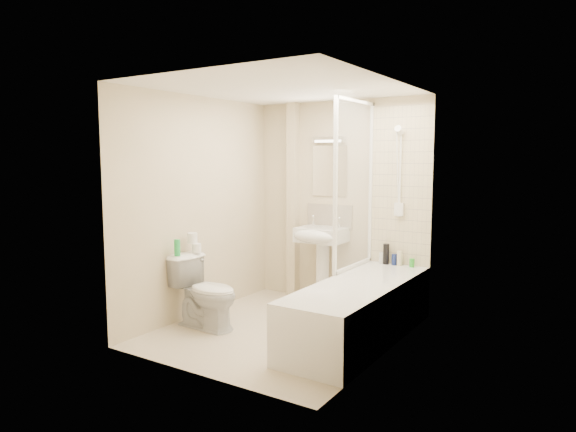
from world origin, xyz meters
The scene contains 24 objects.
floor centered at (0.00, 0.00, 0.00)m, with size 2.50×2.50×0.00m, color beige.
wall_back centered at (0.00, 1.25, 1.20)m, with size 2.20×0.02×2.40m, color beige.
wall_left centered at (-1.10, 0.00, 1.20)m, with size 0.02×2.50×2.40m, color beige.
wall_right centered at (1.10, 0.00, 1.20)m, with size 0.02×2.50×2.40m, color beige.
ceiling centered at (0.00, 0.00, 2.40)m, with size 2.20×2.50×0.02m, color white.
tile_back centered at (0.75, 1.24, 1.42)m, with size 0.70×0.01×1.75m, color beige.
tile_right centered at (1.09, 0.20, 1.42)m, with size 0.01×2.10×1.75m, color beige.
pipe_boxing centered at (-0.62, 1.19, 1.20)m, with size 0.12×0.12×2.40m, color beige.
splashback centered at (-0.13, 1.24, 1.03)m, with size 0.60×0.01×0.30m, color beige.
mirror centered at (-0.13, 1.24, 1.58)m, with size 0.46×0.01×0.60m, color white.
strip_light centered at (-0.13, 1.22, 1.95)m, with size 0.42×0.07×0.07m, color silver.
bathtub centered at (0.75, 0.20, 0.29)m, with size 0.70×2.10×0.55m.
shower_screen centered at (0.40, 0.80, 1.45)m, with size 0.04×0.92×1.80m.
shower_fixture centered at (0.75, 1.19, 1.55)m, with size 0.10×0.16×0.99m.
pedestal_sink centered at (-0.13, 1.01, 0.74)m, with size 0.54×0.49×1.05m.
bottle_white_a centered at (0.58, 1.16, 0.61)m, with size 0.06×0.06×0.13m, color silver.
bottle_black_b centered at (0.63, 1.16, 0.66)m, with size 0.07×0.07×0.23m, color black.
bottle_blue centered at (0.73, 1.16, 0.61)m, with size 0.06×0.06×0.12m, color navy.
bottle_cream centered at (0.79, 1.16, 0.63)m, with size 0.06×0.06×0.16m, color beige.
bottle_green centered at (0.93, 1.16, 0.60)m, with size 0.05×0.05×0.09m, color green.
toilet centered at (-0.72, -0.33, 0.37)m, with size 0.75×0.45×0.74m, color white.
toilet_roll_lower centered at (-0.93, -0.23, 0.79)m, with size 0.10×0.10×0.10m, color white.
toilet_roll_upper centered at (-0.99, -0.23, 0.89)m, with size 0.11×0.11×0.11m, color white.
green_bottle centered at (-0.98, -0.46, 0.82)m, with size 0.06×0.06×0.17m, color green.
Camera 1 is at (2.74, -4.20, 1.74)m, focal length 32.00 mm.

